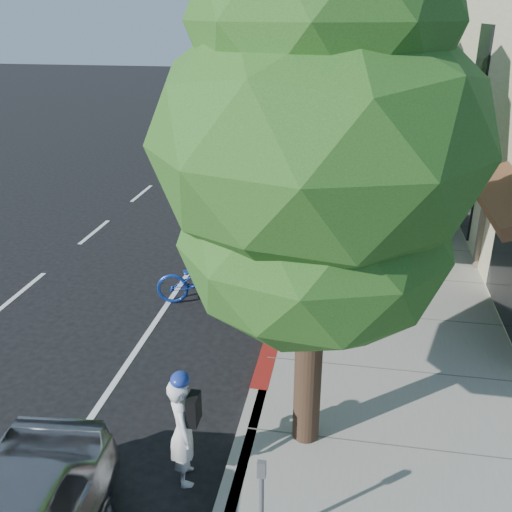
% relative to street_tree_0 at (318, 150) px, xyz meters
% --- Properties ---
extents(ground, '(120.00, 120.00, 0.00)m').
position_rel_street_tree_0_xyz_m(ground, '(-0.90, 2.00, -4.55)').
color(ground, black).
rests_on(ground, ground).
extents(sidewalk, '(4.60, 56.00, 0.15)m').
position_rel_street_tree_0_xyz_m(sidewalk, '(1.40, 10.00, -4.47)').
color(sidewalk, gray).
rests_on(sidewalk, ground).
extents(curb, '(0.30, 56.00, 0.15)m').
position_rel_street_tree_0_xyz_m(curb, '(-0.90, 10.00, -4.47)').
color(curb, '#9E998E').
rests_on(curb, ground).
extents(curb_red_segment, '(0.32, 4.00, 0.15)m').
position_rel_street_tree_0_xyz_m(curb_red_segment, '(-0.90, 3.00, -4.47)').
color(curb_red_segment, maroon).
rests_on(curb_red_segment, ground).
extents(street_tree_0, '(4.20, 4.20, 7.28)m').
position_rel_street_tree_0_xyz_m(street_tree_0, '(0.00, 0.00, 0.00)').
color(street_tree_0, black).
rests_on(street_tree_0, ground).
extents(street_tree_1, '(4.91, 4.91, 7.46)m').
position_rel_street_tree_0_xyz_m(street_tree_1, '(-0.00, 6.00, -0.02)').
color(street_tree_1, black).
rests_on(street_tree_1, ground).
extents(street_tree_2, '(3.74, 3.74, 7.35)m').
position_rel_street_tree_0_xyz_m(street_tree_2, '(0.00, 12.00, 0.15)').
color(street_tree_2, black).
rests_on(street_tree_2, ground).
extents(street_tree_3, '(5.68, 5.68, 7.48)m').
position_rel_street_tree_0_xyz_m(street_tree_3, '(-0.00, 18.00, -0.17)').
color(street_tree_3, black).
rests_on(street_tree_3, ground).
extents(street_tree_4, '(4.09, 4.09, 6.99)m').
position_rel_street_tree_0_xyz_m(street_tree_4, '(-0.00, 24.00, -0.19)').
color(street_tree_4, black).
rests_on(street_tree_4, ground).
extents(street_tree_5, '(4.54, 4.54, 6.77)m').
position_rel_street_tree_0_xyz_m(street_tree_5, '(0.00, 30.00, -0.46)').
color(street_tree_5, black).
rests_on(street_tree_5, ground).
extents(cyclist, '(0.58, 0.70, 1.66)m').
position_rel_street_tree_0_xyz_m(cyclist, '(-1.60, -1.00, -3.72)').
color(cyclist, silver).
rests_on(cyclist, ground).
extents(bicycle, '(2.20, 1.08, 1.11)m').
position_rel_street_tree_0_xyz_m(bicycle, '(-2.70, 4.18, -3.99)').
color(bicycle, navy).
rests_on(bicycle, ground).
extents(silver_suv, '(3.28, 6.39, 1.73)m').
position_rel_street_tree_0_xyz_m(silver_suv, '(-1.98, 7.63, -3.68)').
color(silver_suv, '#AAA9AE').
rests_on(silver_suv, ground).
extents(dark_sedan, '(2.17, 4.86, 1.55)m').
position_rel_street_tree_0_xyz_m(dark_sedan, '(-1.40, 13.43, -3.77)').
color(dark_sedan, '#222428').
rests_on(dark_sedan, ground).
extents(white_pickup, '(2.60, 5.66, 1.60)m').
position_rel_street_tree_0_xyz_m(white_pickup, '(-1.83, 21.33, -3.75)').
color(white_pickup, silver).
rests_on(white_pickup, ground).
extents(dark_suv_far, '(2.15, 4.75, 1.58)m').
position_rel_street_tree_0_xyz_m(dark_suv_far, '(-2.31, 23.51, -3.76)').
color(dark_suv_far, black).
rests_on(dark_suv_far, ground).
extents(pedestrian, '(0.96, 0.96, 1.58)m').
position_rel_street_tree_0_xyz_m(pedestrian, '(0.57, 7.84, -3.61)').
color(pedestrian, black).
rests_on(pedestrian, sidewalk).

